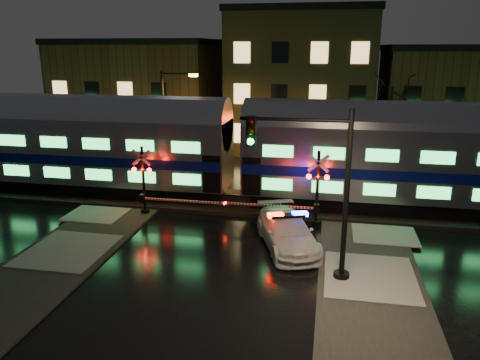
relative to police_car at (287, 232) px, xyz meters
name	(u,v)px	position (x,y,z in m)	size (l,w,h in m)	color
ground	(225,238)	(-3.00, 0.52, -0.76)	(120.00, 120.00, 0.00)	black
ballast	(244,203)	(-3.00, 5.52, -0.64)	(90.00, 4.20, 0.24)	black
sidewalk_left	(26,284)	(-9.50, -5.48, -0.70)	(4.00, 20.00, 0.12)	#2D2D2D
sidewalk_right	(376,320)	(3.50, -5.48, -0.70)	(4.00, 20.00, 0.12)	#2D2D2D
building_left	(142,94)	(-16.00, 22.52, 3.74)	(14.00, 10.00, 9.00)	#51321F
building_mid	(302,83)	(-1.00, 23.02, 4.99)	(12.00, 11.00, 11.50)	brown
building_right	(456,103)	(12.00, 22.52, 3.49)	(12.00, 10.00, 8.50)	#51321F
train	(237,147)	(-3.44, 5.52, 2.63)	(51.00, 3.12, 5.92)	black
police_car	(287,232)	(0.00, 0.00, 0.00)	(3.73, 5.57, 1.67)	white
crossing_signal_right	(310,196)	(0.84, 2.82, 0.86)	(5.53, 0.64, 3.92)	black
crossing_signal_left	(150,188)	(-7.66, 2.82, 0.80)	(5.33, 0.64, 3.78)	black
traffic_light	(318,192)	(1.34, -2.80, 2.82)	(4.34, 0.75, 6.72)	black
streetlight	(167,119)	(-8.91, 9.52, 3.48)	(2.46, 0.26, 7.36)	black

